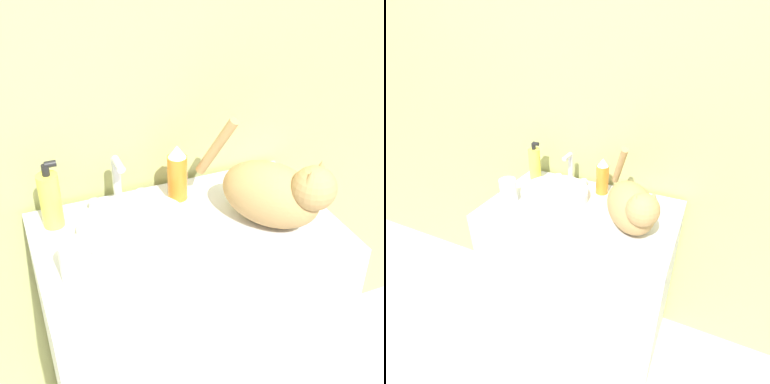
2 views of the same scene
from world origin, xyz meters
TOP-DOWN VIEW (x-y plane):
  - ground_plane at (0.00, 0.00)m, footprint 8.00×8.00m
  - wall_back at (0.00, 0.55)m, footprint 6.00×0.05m
  - vanity_cabinet at (0.00, 0.25)m, footprint 0.81×0.52m
  - sink_basin at (-0.14, 0.27)m, footprint 0.30×0.30m
  - faucet at (-0.14, 0.43)m, footprint 0.17×0.08m
  - cat at (0.23, 0.20)m, footprint 0.29×0.38m
  - soap_bottle at (-0.33, 0.41)m, footprint 0.06×0.06m
  - spray_bottle at (0.03, 0.41)m, footprint 0.06×0.06m
  - cup at (-0.31, 0.17)m, footprint 0.07×0.07m

SIDE VIEW (x-z plane):
  - ground_plane at x=0.00m, z-range 0.00..0.00m
  - vanity_cabinet at x=0.00m, z-range 0.00..0.80m
  - sink_basin at x=-0.14m, z-range 0.80..0.85m
  - cup at x=-0.31m, z-range 0.80..0.91m
  - faucet at x=-0.14m, z-range 0.79..0.95m
  - soap_bottle at x=-0.33m, z-range 0.79..0.98m
  - spray_bottle at x=0.03m, z-range 0.80..0.97m
  - cat at x=0.23m, z-range 0.76..1.04m
  - wall_back at x=0.00m, z-range 0.00..2.50m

